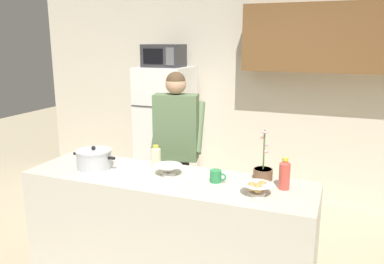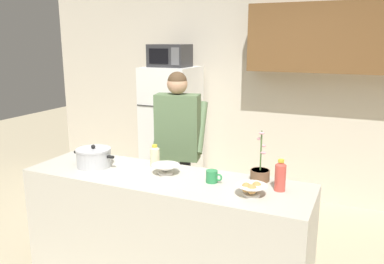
# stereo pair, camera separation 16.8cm
# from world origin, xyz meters

# --- Properties ---
(back_wall_unit) EXTENTS (6.00, 0.48, 2.60)m
(back_wall_unit) POSITION_xyz_m (0.28, 2.25, 1.47)
(back_wall_unit) COLOR beige
(back_wall_unit) RESTS_ON ground
(kitchen_island) EXTENTS (2.35, 0.68, 0.92)m
(kitchen_island) POSITION_xyz_m (0.00, 0.00, 0.46)
(kitchen_island) COLOR beige
(kitchen_island) RESTS_ON ground
(refrigerator) EXTENTS (0.64, 0.68, 1.66)m
(refrigerator) POSITION_xyz_m (-0.88, 1.85, 0.83)
(refrigerator) COLOR white
(refrigerator) RESTS_ON ground
(microwave) EXTENTS (0.48, 0.37, 0.28)m
(microwave) POSITION_xyz_m (-0.88, 1.83, 1.80)
(microwave) COLOR #2D2D30
(microwave) RESTS_ON refrigerator
(person_near_pot) EXTENTS (0.58, 0.50, 1.69)m
(person_near_pot) POSITION_xyz_m (-0.25, 0.77, 1.06)
(person_near_pot) COLOR black
(person_near_pot) RESTS_ON ground
(cooking_pot) EXTENTS (0.41, 0.30, 0.19)m
(cooking_pot) POSITION_xyz_m (-0.67, -0.02, 1.00)
(cooking_pot) COLOR silver
(cooking_pot) RESTS_ON kitchen_island
(coffee_mug) EXTENTS (0.13, 0.09, 0.10)m
(coffee_mug) POSITION_xyz_m (0.40, 0.04, 0.97)
(coffee_mug) COLOR #2D8C4C
(coffee_mug) RESTS_ON kitchen_island
(bread_bowl) EXTENTS (0.22, 0.22, 0.10)m
(bread_bowl) POSITION_xyz_m (0.75, -0.10, 0.97)
(bread_bowl) COLOR white
(bread_bowl) RESTS_ON kitchen_island
(empty_bowl) EXTENTS (0.23, 0.23, 0.08)m
(empty_bowl) POSITION_xyz_m (-0.02, 0.06, 0.97)
(empty_bowl) COLOR white
(empty_bowl) RESTS_ON kitchen_island
(bottle_near_edge) EXTENTS (0.08, 0.08, 0.19)m
(bottle_near_edge) POSITION_xyz_m (-0.20, 0.21, 1.01)
(bottle_near_edge) COLOR beige
(bottle_near_edge) RESTS_ON kitchen_island
(bottle_mid_counter) EXTENTS (0.08, 0.08, 0.24)m
(bottle_mid_counter) POSITION_xyz_m (0.91, 0.09, 1.03)
(bottle_mid_counter) COLOR #D84C3F
(bottle_mid_counter) RESTS_ON kitchen_island
(potted_orchid) EXTENTS (0.15, 0.15, 0.40)m
(potted_orchid) POSITION_xyz_m (0.72, 0.24, 0.98)
(potted_orchid) COLOR brown
(potted_orchid) RESTS_ON kitchen_island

